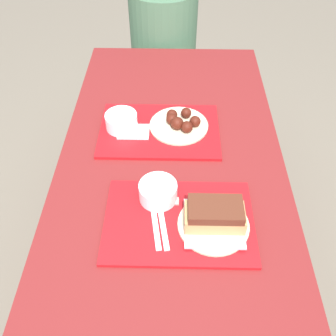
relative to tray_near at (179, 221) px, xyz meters
name	(u,v)px	position (x,y,z in m)	size (l,w,h in m)	color
ground_plane	(170,288)	(-0.03, 0.16, -0.76)	(12.00, 12.00, 0.00)	#706656
picnic_table	(170,201)	(-0.03, 0.16, -0.10)	(0.80, 1.79, 0.75)	maroon
picnic_bench_far	(173,86)	(-0.03, 1.27, -0.37)	(0.76, 0.28, 0.47)	maroon
tray_near	(179,221)	(0.00, 0.00, 0.00)	(0.45, 0.31, 0.01)	#B21419
tray_far	(159,130)	(-0.07, 0.42, 0.00)	(0.45, 0.31, 0.01)	#B21419
bowl_coleslaw_near	(158,191)	(-0.07, 0.09, 0.04)	(0.12, 0.12, 0.06)	white
brisket_sandwich_plate	(214,218)	(0.10, -0.02, 0.04)	(0.21, 0.21, 0.09)	beige
plastic_fork_near	(156,226)	(-0.07, -0.02, 0.01)	(0.04, 0.17, 0.00)	white
plastic_knife_near	(163,226)	(-0.05, -0.02, 0.01)	(0.04, 0.17, 0.00)	white
condiment_packet	(173,201)	(-0.02, 0.07, 0.01)	(0.04, 0.03, 0.01)	#A59E93
bowl_coleslaw_far	(121,120)	(-0.22, 0.43, 0.04)	(0.12, 0.12, 0.06)	white
wings_plate_far	(180,123)	(0.00, 0.44, 0.02)	(0.22, 0.22, 0.06)	beige
napkin_far	(134,132)	(-0.17, 0.40, 0.01)	(0.12, 0.08, 0.01)	white
person_seated_across	(163,28)	(-0.09, 1.27, -0.01)	(0.36, 0.36, 0.70)	#477051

